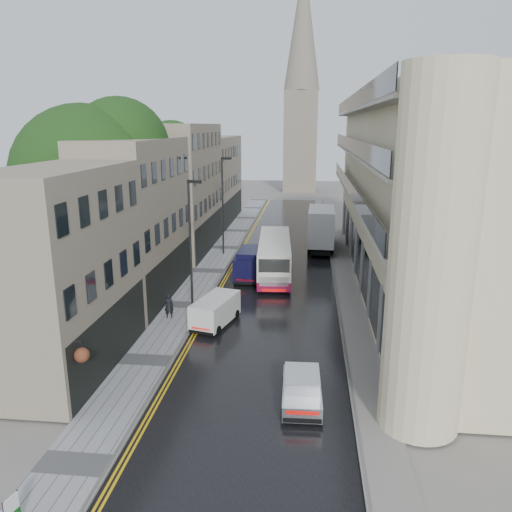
% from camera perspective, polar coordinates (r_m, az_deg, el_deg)
% --- Properties ---
extents(road, '(9.00, 85.00, 0.02)m').
position_cam_1_polar(road, '(41.50, 2.58, -2.05)').
color(road, black).
rests_on(road, ground).
extents(left_sidewalk, '(2.70, 85.00, 0.12)m').
position_cam_1_polar(left_sidewalk, '(42.23, -5.37, -1.74)').
color(left_sidewalk, gray).
rests_on(left_sidewalk, ground).
extents(right_sidewalk, '(1.80, 85.00, 0.12)m').
position_cam_1_polar(right_sidewalk, '(41.53, 10.04, -2.19)').
color(right_sidewalk, slate).
rests_on(right_sidewalk, ground).
extents(old_shop_row, '(4.50, 56.00, 12.00)m').
position_cam_1_polar(old_shop_row, '(44.20, -9.52, 6.75)').
color(old_shop_row, gray).
rests_on(old_shop_row, ground).
extents(modern_block, '(8.00, 40.00, 14.00)m').
position_cam_1_polar(modern_block, '(39.30, 17.83, 6.74)').
color(modern_block, beige).
rests_on(modern_block, ground).
extents(church_spire, '(6.40, 6.40, 40.00)m').
position_cam_1_polar(church_spire, '(94.53, 5.25, 19.54)').
color(church_spire, gray).
rests_on(church_spire, ground).
extents(tree_near, '(10.56, 10.56, 13.89)m').
position_cam_1_polar(tree_near, '(35.79, -18.60, 5.87)').
color(tree_near, black).
rests_on(tree_near, ground).
extents(tree_far, '(9.24, 9.24, 12.46)m').
position_cam_1_polar(tree_far, '(47.80, -11.78, 7.51)').
color(tree_far, black).
rests_on(tree_far, ground).
extents(cream_bus, '(3.16, 11.04, 2.97)m').
position_cam_1_polar(cream_bus, '(38.06, 0.38, -1.25)').
color(cream_bus, white).
rests_on(cream_bus, road).
extents(white_lorry, '(2.62, 8.16, 4.25)m').
position_cam_1_polar(white_lorry, '(47.55, 6.09, 2.70)').
color(white_lorry, white).
rests_on(white_lorry, road).
extents(silver_hatchback, '(1.78, 3.87, 1.43)m').
position_cam_1_polar(silver_hatchback, '(21.72, 3.18, -16.48)').
color(silver_hatchback, '#BBBCC1').
rests_on(silver_hatchback, road).
extents(white_van, '(2.67, 4.28, 1.80)m').
position_cam_1_polar(white_van, '(30.10, -7.17, -6.95)').
color(white_van, silver).
rests_on(white_van, road).
extents(navy_van, '(2.19, 5.01, 2.51)m').
position_cam_1_polar(navy_van, '(38.62, -2.37, -1.38)').
color(navy_van, black).
rests_on(navy_van, road).
extents(pedestrian, '(0.67, 0.52, 1.62)m').
position_cam_1_polar(pedestrian, '(32.14, -9.94, -5.62)').
color(pedestrian, black).
rests_on(pedestrian, left_sidewalk).
extents(lamp_post_near, '(0.98, 0.46, 8.50)m').
position_cam_1_polar(lamp_post_near, '(32.64, -7.50, 1.11)').
color(lamp_post_near, black).
rests_on(lamp_post_near, left_sidewalk).
extents(lamp_post_far, '(1.03, 0.54, 9.01)m').
position_cam_1_polar(lamp_post_far, '(46.80, -3.83, 5.65)').
color(lamp_post_far, black).
rests_on(lamp_post_far, left_sidewalk).
extents(estate_sign, '(0.21, 0.59, 0.97)m').
position_cam_1_polar(estate_sign, '(18.61, -26.13, -24.69)').
color(estate_sign, silver).
rests_on(estate_sign, left_sidewalk).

